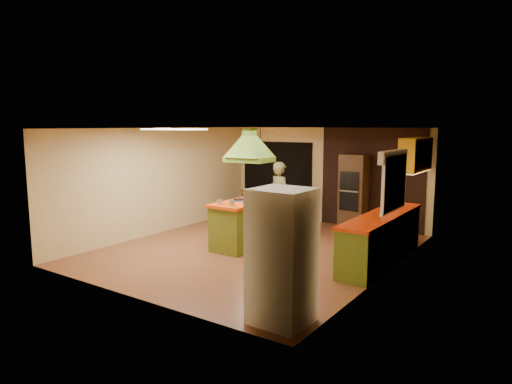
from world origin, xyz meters
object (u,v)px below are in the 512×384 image
Objects in this scene: man at (280,197)px; canister_large at (397,200)px; kitchen_island at (250,222)px; wall_oven at (354,192)px; dining_table at (260,199)px; refrigerator at (282,257)px.

canister_large is at bearing -155.82° from man.
kitchen_island is 8.08× the size of canister_large.
wall_oven is at bearing 65.91° from kitchen_island.
man is 0.92× the size of wall_oven.
canister_large is (3.95, -0.84, 0.47)m from dining_table.
wall_oven is at bearing 138.56° from canister_large.
wall_oven is 1.69× the size of dining_table.
man is at bearing 122.59° from refrigerator.
dining_table is (-2.46, -0.47, -0.35)m from wall_oven.
refrigerator reaches higher than kitchen_island.
man is at bearing -135.92° from wall_oven.
kitchen_island is at bearing 114.76° from man.
wall_oven is at bearing 104.43° from refrigerator.
wall_oven reaches higher than man.
kitchen_island is 1.06× the size of wall_oven.
dining_table is 4.06m from canister_large.
man is 1.52m from dining_table.
man reaches higher than canister_large.
wall_oven is (-1.36, 5.67, 0.04)m from refrigerator.
refrigerator is 0.95× the size of wall_oven.
man is at bearing -37.89° from dining_table.
wall_oven reaches higher than canister_large.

